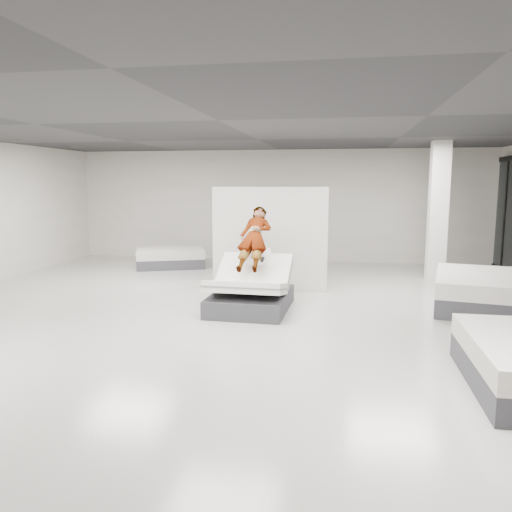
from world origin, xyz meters
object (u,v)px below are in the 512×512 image
Objects in this scene: divider_panel at (270,240)px; flat_bed_right_far at (486,292)px; person at (254,248)px; flat_bed_left_far at (170,258)px; column at (438,212)px; hero_bed at (251,291)px; remote at (262,259)px.

flat_bed_right_far is at bearing -15.60° from divider_panel.
person is 4.97m from flat_bed_left_far.
flat_bed_right_far is at bearing 9.15° from person.
column is (-0.47, 2.46, 1.29)m from flat_bed_right_far.
hero_bed is 4.28m from flat_bed_right_far.
flat_bed_left_far is at bearing 129.50° from remote.
flat_bed_right_far is (4.20, 0.84, -0.02)m from hero_bed.
column is at bearing 45.64° from remote.
hero_bed is 5.14m from flat_bed_left_far.
hero_bed reaches higher than remote.
hero_bed is 12.99× the size of remote.
hero_bed is 0.76× the size of divider_panel.
divider_panel is (0.09, 1.32, 0.00)m from person.
person is 4.80m from column.
person is 0.48× the size of column.
remote is at bearing -11.98° from hero_bed.
divider_panel is 0.75× the size of column.
hero_bed is 0.85× the size of flat_bed_left_far.
divider_panel is at bearing 88.17° from person.
flat_bed_left_far is (-3.03, 3.86, -0.85)m from person.
remote is 1.69m from divider_panel.
hero_bed is 0.64m from remote.
person is 0.44m from remote.
person reaches higher than hero_bed.
divider_panel is (-0.12, 1.68, 0.16)m from remote.
column is (3.73, 3.30, 1.27)m from hero_bed.
remote is 5.36m from flat_bed_left_far.
divider_panel is 1.12× the size of flat_bed_left_far.
person is 1.32m from divider_panel.
column is at bearing 41.53° from hero_bed.
column is at bearing -7.30° from flat_bed_left_far.
flat_bed_right_far is 0.80× the size of column.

